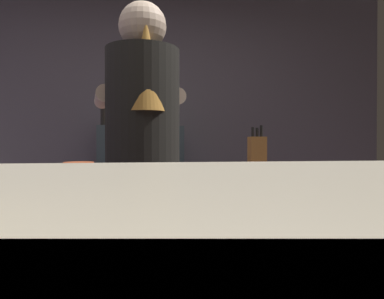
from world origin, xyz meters
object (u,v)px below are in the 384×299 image
Objects in this scene: chefs_knife at (189,170)px; bottle_hot_sauce at (104,116)px; bartender at (143,160)px; bottle_olive_oil at (140,114)px; bottle_soy at (106,119)px; bottle_vinegar at (171,118)px; knife_block at (257,152)px; mixing_bowl at (79,166)px.

bottle_hot_sauce reaches higher than chefs_knife.
bartender is 1.59m from bottle_hot_sauce.
bottle_olive_oil is 1.52× the size of bottle_soy.
bottle_vinegar is 0.59m from bottle_soy.
bottle_soy is at bearing 130.17° from knife_block.
knife_block is 1.20× the size of bottle_hot_sauce.
bottle_olive_oil is at bearing -168.55° from bottle_vinegar.
knife_block is at bearing -56.61° from bottle_olive_oil.
bartender is 9.70× the size of bottle_soy.
bottle_olive_oil is (0.38, 1.01, 0.40)m from mixing_bowl.
knife_block is 1.34× the size of bottle_vinegar.
chefs_knife is 1.25m from bottle_vinegar.
chefs_knife is 1.35× the size of bottle_soy.
knife_block is 1.08m from mixing_bowl.
bottle_vinegar is at bearing 58.13° from mixing_bowl.
bottle_soy is (-0.28, 1.65, 0.31)m from bartender.
mixing_bowl is at bearing -93.75° from bottle_hot_sauce.
chefs_knife is at bearing -10.09° from mixing_bowl.
mixing_bowl is (-1.08, 0.06, -0.08)m from knife_block.
bottle_soy is at bearing 158.29° from bottle_olive_oil.
bottle_vinegar is 1.14× the size of bottle_soy.
bartender reaches higher than knife_block.
bottle_olive_oil reaches higher than mixing_bowl.
mixing_bowl is 1.19m from bottle_soy.
bottle_hot_sauce is (-1.01, 1.07, 0.30)m from knife_block.
chefs_knife is (0.28, 0.40, -0.08)m from bartender.
bottle_olive_oil is at bearing -7.68° from bartender.
bottle_vinegar is at bearing 110.23° from knife_block.
knife_block is at bearing -13.57° from chefs_knife.
bottle_hot_sauce reaches higher than mixing_bowl.
bottle_olive_oil is 0.32m from bottle_soy.
knife_block is 1.54× the size of mixing_bowl.
bartender reaches higher than bottle_soy.
bottle_soy is at bearing 2.62° from bartender.
knife_block is 0.45m from chefs_knife.
mixing_bowl is at bearing 177.00° from knife_block.
mixing_bowl is 0.87× the size of bottle_vinegar.
knife_block is 1.32m from bottle_olive_oil.
mixing_bowl is 0.65m from chefs_knife.
bottle_soy is (-0.30, 0.12, -0.04)m from bottle_olive_oil.
bartender is at bearing -55.12° from mixing_bowl.
mixing_bowl reaches higher than chefs_knife.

